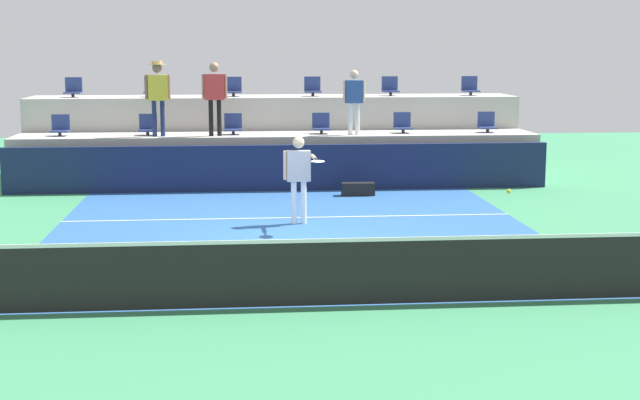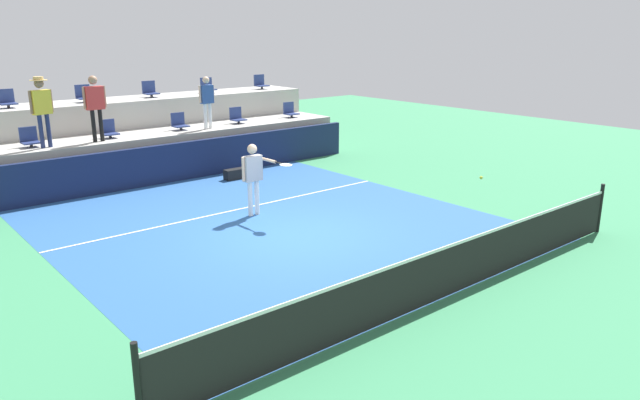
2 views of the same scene
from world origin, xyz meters
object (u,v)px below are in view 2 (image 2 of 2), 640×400
object	(u,v)px
stadium_chair_lower_right	(237,117)
equipment_bag	(237,174)
spectator_with_hat	(41,104)
spectator_leaning_on_rail	(95,102)
stadium_chair_upper_far_right	(261,83)
tennis_player	(254,172)
stadium_chair_lower_left	(30,139)
stadium_chair_lower_mid_left	(109,130)
spectator_in_grey	(207,98)
stadium_chair_lower_mid_right	(179,123)
stadium_chair_upper_left	(7,100)
tennis_ball	(481,178)
stadium_chair_upper_right	(208,87)
stadium_chair_upper_mid_right	(150,90)
stadium_chair_lower_far_right	(290,111)
stadium_chair_upper_mid_left	(84,95)

from	to	relation	value
stadium_chair_lower_right	equipment_bag	size ratio (longest dim) A/B	0.68
spectator_with_hat	spectator_leaning_on_rail	world-z (taller)	spectator_with_hat
stadium_chair_upper_far_right	tennis_player	xyz separation A→B (m)	(-5.21, -7.28, -1.27)
stadium_chair_lower_left	stadium_chair_lower_mid_left	xyz separation A→B (m)	(2.11, 0.00, 0.00)
spectator_leaning_on_rail	spectator_in_grey	world-z (taller)	spectator_leaning_on_rail
stadium_chair_lower_mid_right	stadium_chair_upper_left	distance (m)	4.77
stadium_chair_upper_left	stadium_chair_lower_right	bearing A→B (deg)	-15.69
stadium_chair_upper_left	tennis_ball	xyz separation A→B (m)	(6.24, -11.50, -1.05)
stadium_chair_lower_right	spectator_leaning_on_rail	bearing A→B (deg)	-175.36
stadium_chair_lower_left	stadium_chair_lower_right	bearing A→B (deg)	0.00
stadium_chair_upper_right	stadium_chair_upper_far_right	xyz separation A→B (m)	(2.22, 0.00, 0.00)
stadium_chair_lower_mid_left	stadium_chair_upper_mid_right	size ratio (longest dim) A/B	1.00
stadium_chair_lower_mid_left	spectator_leaning_on_rail	xyz separation A→B (m)	(-0.44, -0.38, 0.88)
stadium_chair_upper_mid_right	stadium_chair_lower_far_right	bearing A→B (deg)	-22.57
stadium_chair_lower_mid_right	equipment_bag	size ratio (longest dim) A/B	0.68
stadium_chair_lower_right	stadium_chair_upper_mid_left	distance (m)	4.71
stadium_chair_lower_mid_left	equipment_bag	distance (m)	3.81
stadium_chair_upper_far_right	spectator_in_grey	world-z (taller)	spectator_in_grey
stadium_chair_lower_mid_left	spectator_leaning_on_rail	bearing A→B (deg)	-138.70
stadium_chair_lower_far_right	spectator_in_grey	distance (m)	3.59
stadium_chair_lower_right	stadium_chair_upper_far_right	size ratio (longest dim) A/B	1.00
stadium_chair_lower_mid_left	spectator_leaning_on_rail	world-z (taller)	spectator_leaning_on_rail
stadium_chair_upper_left	spectator_with_hat	size ratio (longest dim) A/B	0.28
stadium_chair_lower_far_right	spectator_with_hat	bearing A→B (deg)	-177.35
stadium_chair_lower_right	spectator_in_grey	world-z (taller)	spectator_in_grey
stadium_chair_upper_far_right	stadium_chair_upper_mid_left	bearing A→B (deg)	180.00
spectator_with_hat	stadium_chair_lower_far_right	bearing A→B (deg)	2.65
stadium_chair_upper_mid_left	stadium_chair_upper_mid_right	size ratio (longest dim) A/B	1.00
tennis_ball	stadium_chair_upper_right	bearing A→B (deg)	89.29
tennis_player	equipment_bag	size ratio (longest dim) A/B	2.24
stadium_chair_lower_far_right	stadium_chair_upper_mid_left	xyz separation A→B (m)	(-6.46, 1.80, 0.85)
spectator_leaning_on_rail	spectator_in_grey	bearing A→B (deg)	0.00
stadium_chair_upper_mid_left	stadium_chair_upper_mid_right	bearing A→B (deg)	0.00
stadium_chair_upper_far_right	equipment_bag	size ratio (longest dim) A/B	0.68
tennis_player	tennis_ball	distance (m)	5.09
stadium_chair_lower_mid_right	stadium_chair_lower_right	bearing A→B (deg)	0.00
stadium_chair_lower_mid_left	stadium_chair_lower_right	bearing A→B (deg)	0.00
stadium_chair_lower_mid_left	stadium_chair_upper_left	xyz separation A→B (m)	(-2.12, 1.80, 0.85)
stadium_chair_lower_left	spectator_leaning_on_rail	xyz separation A→B (m)	(1.67, -0.38, 0.88)
spectator_in_grey	stadium_chair_upper_mid_left	bearing A→B (deg)	143.69
spectator_in_grey	stadium_chair_lower_mid_left	bearing A→B (deg)	172.68
stadium_chair_lower_right	stadium_chair_upper_far_right	xyz separation A→B (m)	(2.19, 1.80, 0.85)
stadium_chair_lower_left	equipment_bag	xyz separation A→B (m)	(4.97, -2.14, -1.31)
stadium_chair_lower_right	stadium_chair_lower_far_right	world-z (taller)	same
stadium_chair_lower_left	tennis_ball	bearing A→B (deg)	-57.30
tennis_player	equipment_bag	world-z (taller)	tennis_player
stadium_chair_upper_mid_left	spectator_leaning_on_rail	size ratio (longest dim) A/B	0.29
stadium_chair_lower_left	spectator_with_hat	world-z (taller)	spectator_with_hat
stadium_chair_upper_left	stadium_chair_upper_mid_right	world-z (taller)	same
stadium_chair_lower_right	tennis_player	bearing A→B (deg)	-118.82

